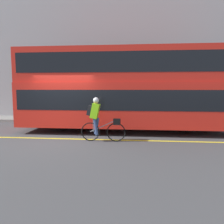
{
  "coord_description": "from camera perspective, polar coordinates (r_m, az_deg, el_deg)",
  "views": [
    {
      "loc": [
        2.88,
        -8.07,
        2.01
      ],
      "look_at": [
        2.01,
        0.8,
        1.0
      ],
      "focal_mm": 35.0,
      "sensor_mm": 36.0,
      "label": 1
    }
  ],
  "objects": [
    {
      "name": "trash_bin",
      "position": [
        13.02,
        -6.67,
        0.45
      ],
      "size": [
        0.51,
        0.51,
        1.02
      ],
      "color": "#262628",
      "rests_on": "sidewalk_curb"
    },
    {
      "name": "building_facade",
      "position": [
        14.33,
        -6.42,
        17.42
      ],
      "size": [
        60.0,
        0.3,
        9.49
      ],
      "color": "#9E9EA3",
      "rests_on": "ground_plane"
    },
    {
      "name": "ground_plane",
      "position": [
        8.8,
        -13.8,
        -6.93
      ],
      "size": [
        80.0,
        80.0,
        0.0
      ],
      "primitive_type": "plane",
      "color": "#424244"
    },
    {
      "name": "bus",
      "position": [
        10.02,
        3.21,
        6.68
      ],
      "size": [
        9.28,
        2.61,
        3.68
      ],
      "color": "black",
      "rests_on": "ground_plane"
    },
    {
      "name": "road_center_line",
      "position": [
        8.88,
        -13.6,
        -6.77
      ],
      "size": [
        50.0,
        0.14,
        0.01
      ],
      "primitive_type": "cube",
      "color": "yellow",
      "rests_on": "ground_plane"
    },
    {
      "name": "sidewalk_curb",
      "position": [
        13.21,
        -7.09,
        -2.02
      ],
      "size": [
        60.0,
        1.76,
        0.15
      ],
      "color": "gray",
      "rests_on": "ground_plane"
    },
    {
      "name": "cyclist_on_bike",
      "position": [
        8.12,
        -3.57,
        -1.52
      ],
      "size": [
        1.67,
        0.32,
        1.64
      ],
      "color": "black",
      "rests_on": "ground_plane"
    }
  ]
}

